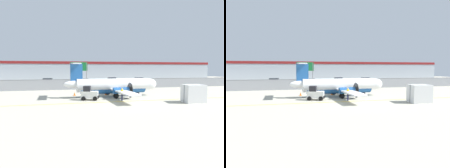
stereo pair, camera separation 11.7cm
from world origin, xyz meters
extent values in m
plane|color=#B2AD99|center=(0.00, 0.00, 0.00)|extent=(140.00, 140.00, 0.00)
cube|color=yellow|center=(0.00, 2.00, 0.00)|extent=(84.00, 0.20, 0.01)
cube|color=gray|center=(0.00, 18.00, 1.00)|extent=(98.00, 0.04, 2.00)
cylinder|color=slate|center=(0.00, 18.00, 2.05)|extent=(98.00, 0.10, 0.10)
cube|color=#38383A|center=(0.00, 29.50, 0.06)|extent=(98.00, 17.00, 0.12)
cube|color=#A8B2BC|center=(0.00, 48.00, 3.25)|extent=(91.00, 8.00, 6.50)
cube|color=maroon|center=(0.00, 44.00, 6.10)|extent=(91.00, 0.20, 0.80)
cylinder|color=white|center=(-0.92, 6.68, 1.75)|extent=(11.01, 2.45, 1.90)
ellipsoid|color=white|center=(4.81, 6.97, 1.75)|extent=(2.61, 1.93, 1.80)
ellipsoid|color=white|center=(-6.66, 6.39, 1.95)|extent=(3.13, 1.20, 1.05)
cylinder|color=#1E5193|center=(-0.92, 6.68, 1.23)|extent=(9.87, 1.98, 1.48)
cube|color=white|center=(-0.82, 6.69, 1.18)|extent=(2.41, 16.06, 0.18)
cylinder|color=#1E5193|center=(-0.76, 9.29, 1.18)|extent=(2.24, 1.01, 0.90)
cone|color=black|center=(0.39, 9.35, 1.18)|extent=(0.47, 0.46, 0.44)
cylinder|color=#262626|center=(0.54, 9.36, 1.18)|extent=(0.15, 2.10, 2.10)
cylinder|color=#1E5193|center=(-0.49, 4.10, 1.18)|extent=(2.24, 1.01, 0.90)
cone|color=black|center=(0.66, 4.16, 1.18)|extent=(0.47, 0.46, 0.44)
cylinder|color=#262626|center=(0.81, 4.17, 1.18)|extent=(0.15, 2.10, 2.10)
cube|color=#1E5193|center=(-6.38, 6.40, 3.30)|extent=(1.71, 0.27, 3.10)
cube|color=white|center=(-6.52, 6.40, 4.85)|extent=(1.34, 4.85, 0.14)
cylinder|color=#59595B|center=(2.92, 6.88, 0.79)|extent=(0.15, 0.15, 0.97)
cylinder|color=black|center=(2.92, 6.88, 0.30)|extent=(0.61, 0.25, 0.60)
cylinder|color=#59595B|center=(-1.33, 8.87, 0.83)|extent=(0.15, 0.15, 0.90)
cylinder|color=black|center=(-1.33, 8.87, 0.38)|extent=(0.77, 0.26, 0.76)
cylinder|color=#59595B|center=(-1.11, 4.46, 0.83)|extent=(0.15, 0.15, 0.90)
cylinder|color=black|center=(-1.11, 4.46, 0.38)|extent=(0.77, 0.26, 0.76)
cube|color=silver|center=(-4.80, 4.14, 0.73)|extent=(2.41, 1.64, 0.90)
cube|color=black|center=(-5.14, 4.23, 1.53)|extent=(1.13, 1.20, 0.70)
cube|color=black|center=(-3.69, 3.83, 0.43)|extent=(0.45, 1.10, 0.30)
cylinder|color=black|center=(-3.92, 4.52, 0.28)|extent=(0.59, 0.32, 0.56)
cylinder|color=black|center=(-4.24, 3.36, 0.28)|extent=(0.59, 0.32, 0.56)
cylinder|color=black|center=(-5.36, 4.92, 0.28)|extent=(0.59, 0.32, 0.56)
cylinder|color=black|center=(-5.68, 3.76, 0.28)|extent=(0.59, 0.32, 0.56)
cylinder|color=#191E4C|center=(-0.71, 2.87, 0.42)|extent=(0.21, 0.21, 0.85)
cylinder|color=#191E4C|center=(-0.78, 2.69, 0.42)|extent=(0.21, 0.21, 0.85)
cylinder|color=yellow|center=(-0.75, 2.78, 1.15)|extent=(0.44, 0.44, 0.60)
cylinder|color=yellow|center=(-0.67, 2.99, 1.18)|extent=(0.13, 0.13, 0.55)
cylinder|color=yellow|center=(-0.83, 2.58, 1.18)|extent=(0.13, 0.13, 0.55)
sphere|color=tan|center=(-0.75, 2.78, 1.59)|extent=(0.22, 0.22, 0.22)
cube|color=silver|center=(7.42, -0.63, 1.10)|extent=(2.60, 2.25, 2.20)
cube|color=#333338|center=(7.42, -0.63, 1.10)|extent=(2.43, 0.34, 2.20)
cube|color=orange|center=(-6.56, 8.95, 0.02)|extent=(0.36, 0.36, 0.04)
cone|color=orange|center=(-6.56, 8.95, 0.34)|extent=(0.28, 0.28, 0.60)
cylinder|color=white|center=(-6.56, 8.95, 0.42)|extent=(0.17, 0.17, 0.08)
cube|color=orange|center=(-1.66, 8.95, 0.02)|extent=(0.36, 0.36, 0.04)
cone|color=orange|center=(-1.66, 8.95, 0.34)|extent=(0.28, 0.28, 0.60)
cylinder|color=white|center=(-1.66, 8.95, 0.42)|extent=(0.17, 0.17, 0.08)
cube|color=#19662D|center=(-12.12, 31.92, 0.74)|extent=(4.37, 2.18, 0.80)
cube|color=#262D38|center=(-12.27, 31.94, 1.42)|extent=(2.37, 1.81, 0.56)
cylinder|color=black|center=(-10.63, 32.65, 0.42)|extent=(0.62, 0.27, 0.60)
cylinder|color=black|center=(-10.84, 30.87, 0.42)|extent=(0.62, 0.27, 0.60)
cylinder|color=black|center=(-13.41, 32.98, 0.42)|extent=(0.62, 0.27, 0.60)
cylinder|color=black|center=(-13.62, 31.19, 0.42)|extent=(0.62, 0.27, 0.60)
cube|color=gray|center=(-3.19, 27.92, 0.74)|extent=(4.29, 1.94, 0.80)
cube|color=#262D38|center=(-3.34, 27.93, 1.42)|extent=(2.29, 1.68, 0.56)
cylinder|color=black|center=(-1.74, 28.74, 0.42)|extent=(0.61, 0.23, 0.60)
cylinder|color=black|center=(-1.85, 26.94, 0.42)|extent=(0.61, 0.23, 0.60)
cylinder|color=black|center=(-4.54, 28.90, 0.42)|extent=(0.61, 0.23, 0.60)
cylinder|color=black|center=(-4.64, 27.10, 0.42)|extent=(0.61, 0.23, 0.60)
cube|color=black|center=(4.85, 32.66, 0.74)|extent=(4.25, 1.84, 0.80)
cube|color=#262D38|center=(5.00, 32.66, 1.42)|extent=(2.25, 1.63, 0.56)
cylinder|color=black|center=(3.42, 31.81, 0.42)|extent=(0.61, 0.22, 0.60)
cylinder|color=black|center=(3.48, 33.61, 0.42)|extent=(0.61, 0.22, 0.60)
cylinder|color=black|center=(6.22, 31.72, 0.42)|extent=(0.61, 0.22, 0.60)
cylinder|color=black|center=(6.28, 33.51, 0.42)|extent=(0.61, 0.22, 0.60)
cube|color=navy|center=(12.20, 30.67, 0.74)|extent=(4.38, 2.21, 0.80)
cube|color=#262D38|center=(12.35, 30.65, 1.42)|extent=(2.38, 1.82, 0.56)
cylinder|color=black|center=(10.70, 29.95, 0.42)|extent=(0.62, 0.27, 0.60)
cylinder|color=black|center=(10.92, 31.73, 0.42)|extent=(0.62, 0.27, 0.60)
cylinder|color=black|center=(13.48, 29.60, 0.42)|extent=(0.62, 0.27, 0.60)
cylinder|color=black|center=(13.70, 31.39, 0.42)|extent=(0.62, 0.27, 0.60)
cylinder|color=slate|center=(-6.65, 20.44, 2.75)|extent=(0.14, 0.14, 5.50)
cylinder|color=slate|center=(-3.45, 20.44, 2.75)|extent=(0.14, 0.14, 5.50)
cube|color=#14662D|center=(-5.05, 20.44, 4.60)|extent=(3.60, 0.10, 1.80)
camera|label=1|loc=(-8.02, -22.06, 4.16)|focal=32.00mm
camera|label=2|loc=(-7.91, -22.09, 4.16)|focal=32.00mm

